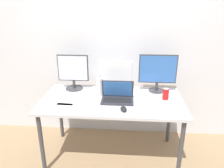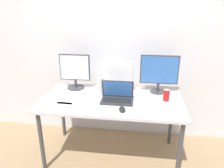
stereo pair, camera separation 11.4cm
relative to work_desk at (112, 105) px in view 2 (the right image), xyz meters
The scene contains 12 objects.
ground_plane 0.68m from the work_desk, ahead, with size 16.00×16.00×0.00m, color #9E7F5B.
wall_back 0.86m from the work_desk, 90.00° to the left, with size 7.00×0.08×2.60m, color silver.
work_desk is the anchor object (origin of this frame).
monitor_left 0.63m from the work_desk, 150.87° to the left, with size 0.37×0.21×0.42m.
monitor_center 0.37m from the work_desk, 86.92° to the left, with size 0.41×0.17×0.37m.
monitor_right 0.66m from the work_desk, 28.23° to the left, with size 0.44×0.18×0.44m.
laptop_silver 0.13m from the work_desk, 20.92° to the right, with size 0.34×0.21×0.22m.
keyboard_main 0.60m from the work_desk, 164.61° to the right, with size 0.37×0.12×0.02m, color white.
keyboard_aux 0.43m from the work_desk, 144.09° to the right, with size 0.42×0.13×0.02m, color white.
mouse_by_keyboard 0.30m from the work_desk, 62.28° to the right, with size 0.06×0.10×0.04m, color black.
water_bottle 0.25m from the work_desk, 147.15° to the left, with size 0.07×0.07×0.26m.
soda_can_near_keyboard 0.60m from the work_desk, ahead, with size 0.07×0.07×0.13m.
Camera 2 is at (0.28, -2.16, 1.75)m, focal length 35.00 mm.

